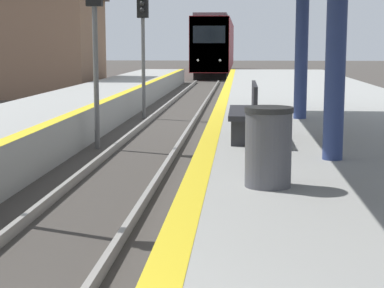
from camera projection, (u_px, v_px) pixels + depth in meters
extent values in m
cube|color=black|center=(216.00, 70.00, 54.74)|extent=(2.29, 21.31, 0.55)
cube|color=maroon|center=(216.00, 45.00, 54.41)|extent=(2.69, 23.68, 3.79)
cube|color=yellow|center=(209.00, 44.00, 42.82)|extent=(2.64, 0.16, 3.71)
cube|color=black|center=(209.00, 34.00, 42.66)|extent=(2.15, 0.06, 1.14)
cube|color=#59595E|center=(216.00, 20.00, 54.10)|extent=(2.29, 22.49, 0.24)
sphere|color=white|center=(198.00, 60.00, 42.98)|extent=(0.18, 0.18, 0.18)
sphere|color=white|center=(220.00, 60.00, 42.86)|extent=(0.18, 0.18, 0.18)
cylinder|color=#595959|center=(96.00, 79.00, 14.79)|extent=(0.12, 0.12, 3.28)
cylinder|color=#595959|center=(143.00, 69.00, 20.98)|extent=(0.12, 0.12, 3.28)
cube|color=black|center=(143.00, 4.00, 20.66)|extent=(0.36, 0.20, 0.90)
sphere|color=black|center=(142.00, 3.00, 20.53)|extent=(0.16, 0.16, 0.16)
sphere|color=black|center=(142.00, 10.00, 20.57)|extent=(0.16, 0.16, 0.16)
cylinder|color=navy|center=(336.00, 37.00, 8.47)|extent=(0.27, 0.27, 3.30)
cylinder|color=navy|center=(302.00, 40.00, 13.32)|extent=(0.27, 0.27, 3.30)
cylinder|color=#4C4C51|center=(268.00, 150.00, 6.99)|extent=(0.51, 0.51, 0.82)
cylinder|color=#262626|center=(269.00, 110.00, 6.92)|extent=(0.53, 0.53, 0.06)
cube|color=#28282D|center=(243.00, 113.00, 10.51)|extent=(0.44, 1.86, 0.08)
cube|color=#28282D|center=(254.00, 97.00, 10.46)|extent=(0.06, 1.86, 0.44)
cube|color=#262628|center=(242.00, 133.00, 9.82)|extent=(0.35, 0.08, 0.40)
cube|color=#262628|center=(242.00, 122.00, 11.29)|extent=(0.35, 0.08, 0.40)
cube|color=brown|center=(7.00, 47.00, 30.50)|extent=(8.44, 5.22, 4.59)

